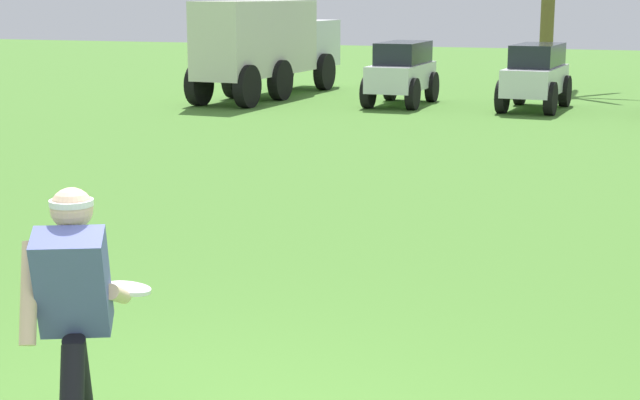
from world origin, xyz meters
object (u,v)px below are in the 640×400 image
parked_car_slot_a (402,71)px  parked_car_slot_b (536,75)px  frisbee_in_flight (128,289)px  box_truck (268,43)px  frisbee_thrower (74,317)px

parked_car_slot_a → parked_car_slot_b: bearing=0.5°
frisbee_in_flight → parked_car_slot_a: 16.23m
parked_car_slot_a → box_truck: bearing=170.1°
frisbee_thrower → parked_car_slot_a: bearing=99.2°
frisbee_in_flight → frisbee_thrower: bearing=-83.6°
frisbee_in_flight → box_truck: (-5.97, 16.61, 0.48)m
frisbee_in_flight → box_truck: box_truck is taller
parked_car_slot_b → box_truck: 6.23m
frisbee_thrower → frisbee_in_flight: size_ratio=4.03×
parked_car_slot_b → box_truck: (-6.19, 0.56, 0.51)m
parked_car_slot_a → parked_car_slot_b: (2.84, 0.03, 0.00)m
parked_car_slot_a → parked_car_slot_b: 2.84m
frisbee_thrower → parked_car_slot_b: 16.68m
frisbee_in_flight → parked_car_slot_b: bearing=89.2°
parked_car_slot_b → frisbee_in_flight: bearing=-90.8°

